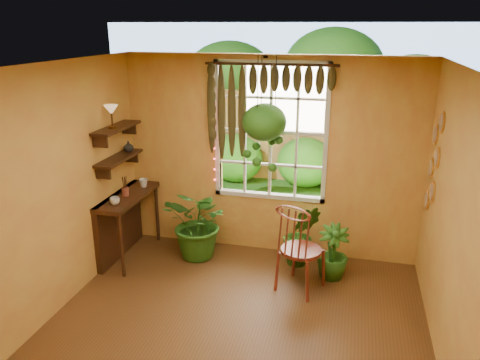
% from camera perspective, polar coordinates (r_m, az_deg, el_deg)
% --- Properties ---
extents(floor, '(4.50, 4.50, 0.00)m').
position_cam_1_polar(floor, '(4.93, -1.76, -19.90)').
color(floor, brown).
rests_on(floor, ground).
extents(ceiling, '(4.50, 4.50, 0.00)m').
position_cam_1_polar(ceiling, '(3.88, -2.16, 13.18)').
color(ceiling, white).
rests_on(ceiling, wall_back).
extents(wall_back, '(4.00, 0.00, 4.00)m').
position_cam_1_polar(wall_back, '(6.29, 3.65, 2.70)').
color(wall_back, gold).
rests_on(wall_back, floor).
extents(wall_left, '(0.00, 4.50, 4.50)m').
position_cam_1_polar(wall_left, '(5.11, -24.10, -2.73)').
color(wall_left, gold).
rests_on(wall_left, floor).
extents(wall_right, '(0.00, 4.50, 4.50)m').
position_cam_1_polar(wall_right, '(4.19, 25.66, -7.53)').
color(wall_right, gold).
rests_on(wall_right, floor).
extents(window, '(1.52, 0.10, 1.86)m').
position_cam_1_polar(window, '(6.24, 3.77, 5.87)').
color(window, silver).
rests_on(window, wall_back).
extents(valance_vine, '(1.70, 0.12, 1.10)m').
position_cam_1_polar(valance_vine, '(6.03, 2.86, 11.03)').
color(valance_vine, '#32180D').
rests_on(valance_vine, window).
extents(string_lights, '(0.03, 0.03, 1.54)m').
position_cam_1_polar(string_lights, '(6.31, -3.22, 6.51)').
color(string_lights, '#FF2633').
rests_on(string_lights, window).
extents(wall_plates, '(0.04, 0.32, 1.10)m').
position_cam_1_polar(wall_plates, '(5.78, 22.52, 1.92)').
color(wall_plates, beige).
rests_on(wall_plates, wall_right).
extents(counter_ledge, '(0.40, 1.20, 0.90)m').
position_cam_1_polar(counter_ledge, '(6.58, -14.20, -4.48)').
color(counter_ledge, '#32180D').
rests_on(counter_ledge, floor).
extents(shelf_lower, '(0.25, 0.90, 0.04)m').
position_cam_1_polar(shelf_lower, '(6.29, -14.52, 2.61)').
color(shelf_lower, '#32180D').
rests_on(shelf_lower, wall_left).
extents(shelf_upper, '(0.25, 0.90, 0.04)m').
position_cam_1_polar(shelf_upper, '(6.20, -14.82, 6.17)').
color(shelf_upper, '#32180D').
rests_on(shelf_upper, wall_left).
extents(backyard, '(14.00, 10.00, 12.00)m').
position_cam_1_polar(backyard, '(10.76, 9.44, 8.75)').
color(backyard, '#245518').
rests_on(backyard, ground).
extents(windsor_chair, '(0.64, 0.65, 1.30)m').
position_cam_1_polar(windsor_chair, '(5.68, 7.24, -9.82)').
color(windsor_chair, maroon).
rests_on(windsor_chair, floor).
extents(potted_plant_left, '(1.12, 1.04, 1.01)m').
position_cam_1_polar(potted_plant_left, '(6.36, -4.90, -5.24)').
color(potted_plant_left, '#194B14').
rests_on(potted_plant_left, floor).
extents(potted_plant_mid, '(0.52, 0.44, 0.86)m').
position_cam_1_polar(potted_plant_mid, '(6.23, 7.50, -6.62)').
color(potted_plant_mid, '#194B14').
rests_on(potted_plant_mid, floor).
extents(potted_plant_right, '(0.46, 0.46, 0.70)m').
position_cam_1_polar(potted_plant_right, '(6.02, 11.22, -8.62)').
color(potted_plant_right, '#194B14').
rests_on(potted_plant_right, floor).
extents(hanging_basket, '(0.56, 0.56, 1.45)m').
position_cam_1_polar(hanging_basket, '(5.99, 2.99, 6.63)').
color(hanging_basket, black).
rests_on(hanging_basket, ceiling).
extents(cup_a, '(0.16, 0.16, 0.10)m').
position_cam_1_polar(cup_a, '(6.08, -15.01, -2.48)').
color(cup_a, silver).
rests_on(cup_a, counter_ledge).
extents(cup_b, '(0.13, 0.13, 0.11)m').
position_cam_1_polar(cup_b, '(6.64, -11.69, -0.36)').
color(cup_b, beige).
rests_on(cup_b, counter_ledge).
extents(brush_jar, '(0.09, 0.09, 0.34)m').
position_cam_1_polar(brush_jar, '(6.33, -13.86, -0.74)').
color(brush_jar, brown).
rests_on(brush_jar, counter_ledge).
extents(shelf_vase, '(0.15, 0.15, 0.14)m').
position_cam_1_polar(shelf_vase, '(6.50, -13.45, 4.01)').
color(shelf_vase, '#B2AD99').
rests_on(shelf_vase, shelf_lower).
extents(tiffany_lamp, '(0.18, 0.18, 0.29)m').
position_cam_1_polar(tiffany_lamp, '(6.04, -15.43, 8.08)').
color(tiffany_lamp, '#573419').
rests_on(tiffany_lamp, shelf_upper).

